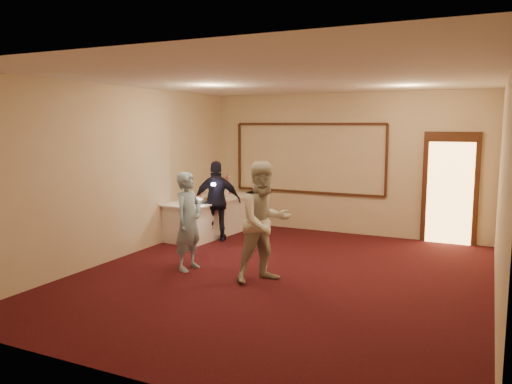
% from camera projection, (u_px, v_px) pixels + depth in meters
% --- Properties ---
extents(floor, '(7.00, 7.00, 0.00)m').
position_uv_depth(floor, '(281.00, 276.00, 7.73)').
color(floor, black).
rests_on(floor, ground).
extents(room_walls, '(6.04, 7.04, 3.02)m').
position_uv_depth(room_walls, '(282.00, 145.00, 7.46)').
color(room_walls, beige).
rests_on(room_walls, floor).
extents(wall_molding, '(3.45, 0.04, 1.55)m').
position_uv_depth(wall_molding, '(308.00, 158.00, 10.96)').
color(wall_molding, '#341A0F').
rests_on(wall_molding, room_walls).
extents(doorway, '(1.05, 0.07, 2.20)m').
position_uv_depth(doorway, '(450.00, 189.00, 9.77)').
color(doorway, '#341A0F').
rests_on(doorway, floor).
extents(buffet_table, '(1.23, 2.60, 0.77)m').
position_uv_depth(buffet_table, '(212.00, 216.00, 10.71)').
color(buffet_table, white).
rests_on(buffet_table, floor).
extents(pavlova_tray, '(0.33, 0.47, 0.17)m').
position_uv_depth(pavlova_tray, '(197.00, 200.00, 9.89)').
color(pavlova_tray, silver).
rests_on(pavlova_tray, buffet_table).
extents(cupcake_stand, '(0.33, 0.33, 0.48)m').
position_uv_depth(cupcake_stand, '(227.00, 186.00, 11.45)').
color(cupcake_stand, '#C04675').
rests_on(cupcake_stand, buffet_table).
extents(plate_stack_a, '(0.18, 0.18, 0.15)m').
position_uv_depth(plate_stack_a, '(210.00, 195.00, 10.68)').
color(plate_stack_a, white).
rests_on(plate_stack_a, buffet_table).
extents(plate_stack_b, '(0.18, 0.18, 0.15)m').
position_uv_depth(plate_stack_b, '(225.00, 193.00, 10.91)').
color(plate_stack_b, white).
rests_on(plate_stack_b, buffet_table).
extents(tart, '(0.27, 0.27, 0.06)m').
position_uv_depth(tart, '(210.00, 199.00, 10.36)').
color(tart, white).
rests_on(tart, buffet_table).
extents(man, '(0.42, 0.60, 1.59)m').
position_uv_depth(man, '(189.00, 221.00, 8.01)').
color(man, '#8EB9D7').
rests_on(man, floor).
extents(woman, '(1.06, 1.11, 1.80)m').
position_uv_depth(woman, '(264.00, 222.00, 7.40)').
color(woman, beige).
rests_on(woman, floor).
extents(guest, '(1.03, 0.74, 1.62)m').
position_uv_depth(guest, '(217.00, 201.00, 10.01)').
color(guest, black).
rests_on(guest, floor).
extents(camera_flash, '(0.08, 0.06, 0.05)m').
position_uv_depth(camera_flash, '(213.00, 184.00, 9.66)').
color(camera_flash, white).
rests_on(camera_flash, guest).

